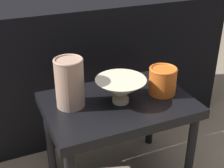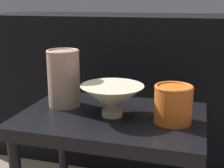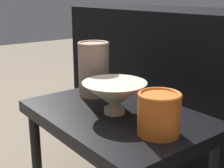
{
  "view_description": "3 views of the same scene",
  "coord_description": "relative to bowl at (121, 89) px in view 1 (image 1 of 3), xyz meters",
  "views": [
    {
      "loc": [
        -0.45,
        -0.98,
        1.03
      ],
      "look_at": [
        -0.02,
        0.02,
        0.47
      ],
      "focal_mm": 50.0,
      "sensor_mm": 36.0,
      "label": 1
    },
    {
      "loc": [
        0.26,
        -0.91,
        0.75
      ],
      "look_at": [
        0.01,
        -0.04,
        0.51
      ],
      "focal_mm": 50.0,
      "sensor_mm": 36.0,
      "label": 2
    },
    {
      "loc": [
        0.72,
        -0.57,
        0.76
      ],
      "look_at": [
        -0.03,
        0.01,
        0.48
      ],
      "focal_mm": 50.0,
      "sensor_mm": 36.0,
      "label": 3
    }
  ],
  "objects": [
    {
      "name": "vase_textured_left",
      "position": [
        -0.19,
        0.05,
        0.04
      ],
      "size": [
        0.11,
        0.11,
        0.19
      ],
      "color": "tan",
      "rests_on": "table"
    },
    {
      "name": "couch_backdrop",
      "position": [
        -0.01,
        0.57,
        -0.11
      ],
      "size": [
        1.56,
        0.5,
        0.69
      ],
      "color": "black",
      "rests_on": "ground_plane"
    },
    {
      "name": "bowl",
      "position": [
        0.0,
        0.0,
        0.0
      ],
      "size": [
        0.2,
        0.2,
        0.1
      ],
      "color": "beige",
      "rests_on": "table"
    },
    {
      "name": "table",
      "position": [
        -0.01,
        0.01,
        -0.11
      ],
      "size": [
        0.59,
        0.4,
        0.4
      ],
      "color": "black",
      "rests_on": "ground_plane"
    },
    {
      "name": "vase_colorful_right",
      "position": [
        0.19,
        -0.0,
        0.0
      ],
      "size": [
        0.11,
        0.11,
        0.11
      ],
      "color": "orange",
      "rests_on": "table"
    }
  ]
}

